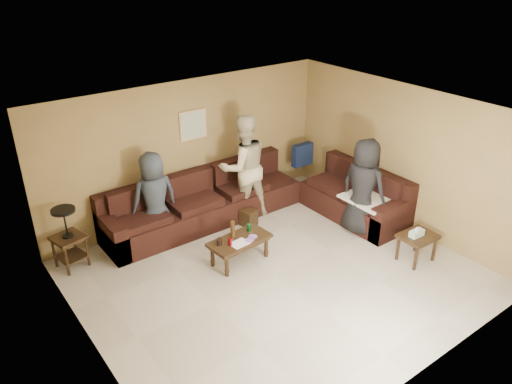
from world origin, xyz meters
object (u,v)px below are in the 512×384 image
(person_left, at_px, (154,198))
(coffee_table, at_px, (239,242))
(person_middle, at_px, (243,167))
(person_right, at_px, (363,187))
(sectional_sofa, at_px, (259,204))
(waste_bin, at_px, (249,217))
(side_table_right, at_px, (417,238))
(end_table_left, at_px, (68,237))

(person_left, bearing_deg, coffee_table, 121.83)
(person_middle, relative_size, person_right, 1.13)
(sectional_sofa, distance_m, waste_bin, 0.31)
(person_middle, bearing_deg, side_table_right, 123.91)
(end_table_left, relative_size, person_middle, 0.52)
(end_table_left, xyz_separation_m, waste_bin, (2.95, -0.60, -0.38))
(coffee_table, xyz_separation_m, side_table_right, (2.24, -1.64, 0.05))
(sectional_sofa, bearing_deg, waste_bin, -173.60)
(sectional_sofa, height_order, waste_bin, sectional_sofa)
(sectional_sofa, bearing_deg, person_left, 164.08)
(waste_bin, bearing_deg, coffee_table, -133.22)
(person_right, bearing_deg, sectional_sofa, 31.60)
(coffee_table, distance_m, person_middle, 1.66)
(coffee_table, distance_m, waste_bin, 1.17)
(end_table_left, bearing_deg, side_table_right, -35.01)
(end_table_left, distance_m, side_table_right, 5.37)
(waste_bin, xyz_separation_m, person_left, (-1.52, 0.53, 0.64))
(side_table_right, xyz_separation_m, person_left, (-2.97, 3.01, 0.39))
(side_table_right, relative_size, waste_bin, 2.02)
(coffee_table, height_order, end_table_left, end_table_left)
(waste_bin, bearing_deg, person_right, -42.88)
(person_left, height_order, person_middle, person_middle)
(waste_bin, bearing_deg, person_middle, 66.49)
(side_table_right, bearing_deg, sectional_sofa, 115.63)
(end_table_left, relative_size, waste_bin, 3.35)
(end_table_left, bearing_deg, person_right, -23.81)
(person_left, height_order, person_right, person_right)
(waste_bin, height_order, person_middle, person_middle)
(end_table_left, relative_size, person_right, 0.59)
(coffee_table, bearing_deg, person_left, 117.93)
(waste_bin, xyz_separation_m, person_right, (1.43, -1.33, 0.70))
(waste_bin, bearing_deg, end_table_left, 168.41)
(sectional_sofa, height_order, person_left, person_left)
(coffee_table, distance_m, end_table_left, 2.60)
(coffee_table, bearing_deg, end_table_left, 146.22)
(side_table_right, xyz_separation_m, person_middle, (-1.29, 2.85, 0.56))
(coffee_table, relative_size, person_left, 0.65)
(end_table_left, bearing_deg, waste_bin, -11.59)
(coffee_table, relative_size, waste_bin, 3.39)
(end_table_left, relative_size, person_left, 0.64)
(person_middle, xyz_separation_m, person_right, (1.27, -1.70, -0.11))
(end_table_left, distance_m, waste_bin, 3.03)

